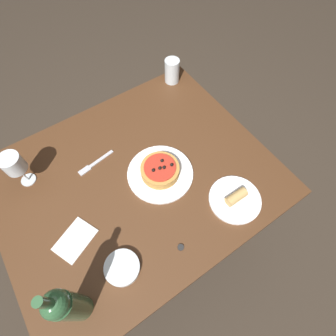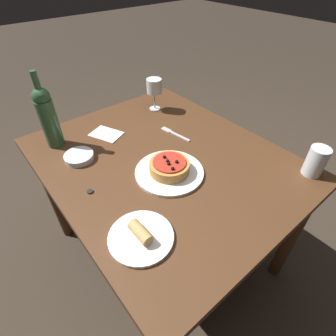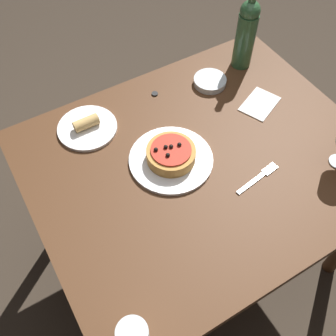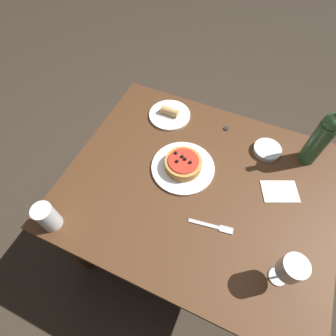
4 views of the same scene
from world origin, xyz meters
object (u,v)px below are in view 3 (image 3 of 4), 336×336
at_px(fork, 260,177).
at_px(bottle_cap, 155,94).
at_px(wine_bottle, 246,33).
at_px(pizza, 171,154).
at_px(side_bowl, 210,81).
at_px(dining_table, 200,175).
at_px(dinner_plate, 171,159).
at_px(side_plate, 87,127).

bearing_deg(fork, bottle_cap, 93.17).
bearing_deg(fork, wine_bottle, 51.19).
distance_m(pizza, side_bowl, 0.40).
distance_m(dining_table, dinner_plate, 0.15).
xyz_separation_m(dining_table, dinner_plate, (0.10, -0.05, 0.10)).
bearing_deg(dining_table, side_bowl, -127.95).
height_order(dinner_plate, fork, dinner_plate).
relative_size(pizza, bottle_cap, 6.74).
distance_m(dinner_plate, fork, 0.29).
bearing_deg(side_plate, wine_bottle, -179.45).
bearing_deg(dining_table, dinner_plate, -25.74).
relative_size(wine_bottle, side_plate, 1.64).
bearing_deg(pizza, wine_bottle, -150.77).
height_order(dinner_plate, bottle_cap, dinner_plate).
xyz_separation_m(pizza, side_bowl, (-0.32, -0.24, -0.02)).
distance_m(pizza, fork, 0.30).
xyz_separation_m(side_bowl, fork, (0.11, 0.45, -0.01)).
distance_m(wine_bottle, side_bowl, 0.22).
distance_m(dining_table, fork, 0.22).
bearing_deg(wine_bottle, side_plate, 0.55).
bearing_deg(wine_bottle, side_bowl, 10.86).
distance_m(side_bowl, fork, 0.46).
height_order(dining_table, fork, fork).
relative_size(side_plate, bottle_cap, 8.76).
height_order(dinner_plate, pizza, pizza).
distance_m(fork, bottle_cap, 0.51).
xyz_separation_m(dinner_plate, pizza, (0.00, -0.00, 0.03)).
xyz_separation_m(side_plate, bottle_cap, (-0.29, -0.03, -0.01)).
distance_m(dinner_plate, bottle_cap, 0.32).
xyz_separation_m(dining_table, wine_bottle, (-0.40, -0.32, 0.24)).
height_order(pizza, wine_bottle, wine_bottle).
bearing_deg(side_plate, fork, 129.81).
bearing_deg(side_bowl, bottle_cap, -15.15).
bearing_deg(pizza, dining_table, 154.26).
height_order(pizza, side_plate, pizza).
distance_m(dinner_plate, pizza, 0.03).
xyz_separation_m(wine_bottle, side_plate, (0.68, 0.01, -0.14)).
relative_size(dinner_plate, side_plate, 1.33).
relative_size(dining_table, pizza, 7.01).
relative_size(dining_table, side_plate, 5.40).
height_order(side_bowl, side_plate, side_plate).
bearing_deg(pizza, bottle_cap, -109.81).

